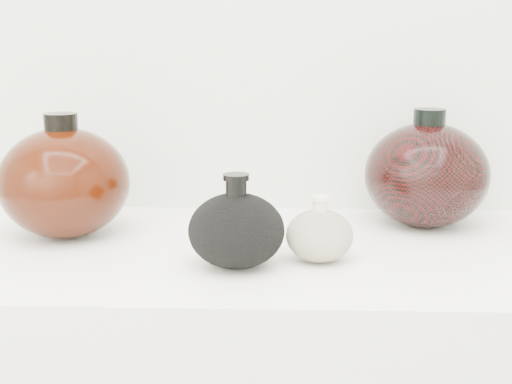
{
  "coord_description": "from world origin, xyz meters",
  "views": [
    {
      "loc": [
        0.06,
        -0.1,
        1.23
      ],
      "look_at": [
        0.02,
        0.92,
        0.99
      ],
      "focal_mm": 50.0,
      "sensor_mm": 36.0,
      "label": 1
    }
  ],
  "objects_px": {
    "black_gourd_vase": "(236,230)",
    "cream_gourd_vase": "(319,235)",
    "left_round_pot": "(64,182)",
    "right_round_pot": "(427,174)"
  },
  "relations": [
    {
      "from": "right_round_pot",
      "to": "left_round_pot",
      "type": "bearing_deg",
      "value": -171.88
    },
    {
      "from": "black_gourd_vase",
      "to": "left_round_pot",
      "type": "bearing_deg",
      "value": 153.04
    },
    {
      "from": "left_round_pot",
      "to": "black_gourd_vase",
      "type": "bearing_deg",
      "value": -26.96
    },
    {
      "from": "left_round_pot",
      "to": "right_round_pot",
      "type": "bearing_deg",
      "value": 8.12
    },
    {
      "from": "black_gourd_vase",
      "to": "left_round_pot",
      "type": "height_order",
      "value": "left_round_pot"
    },
    {
      "from": "black_gourd_vase",
      "to": "cream_gourd_vase",
      "type": "height_order",
      "value": "black_gourd_vase"
    },
    {
      "from": "left_round_pot",
      "to": "cream_gourd_vase",
      "type": "bearing_deg",
      "value": -15.83
    },
    {
      "from": "cream_gourd_vase",
      "to": "black_gourd_vase",
      "type": "bearing_deg",
      "value": -165.42
    },
    {
      "from": "left_round_pot",
      "to": "right_round_pot",
      "type": "relative_size",
      "value": 1.06
    },
    {
      "from": "black_gourd_vase",
      "to": "cream_gourd_vase",
      "type": "bearing_deg",
      "value": 14.58
    }
  ]
}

